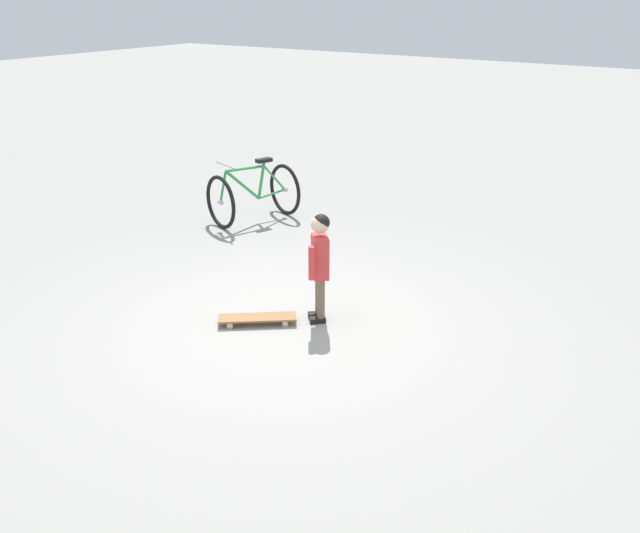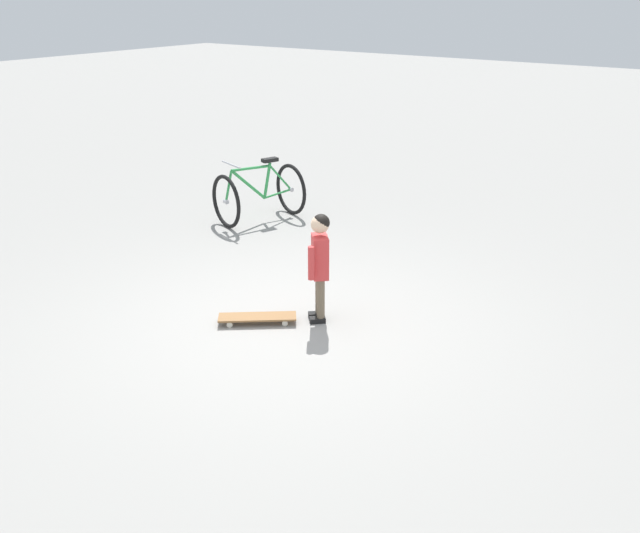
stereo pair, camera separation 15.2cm
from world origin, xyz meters
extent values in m
plane|color=gray|center=(0.00, 0.00, 0.00)|extent=(50.00, 50.00, 0.00)
cylinder|color=brown|center=(-0.26, 0.25, 0.24)|extent=(0.08, 0.08, 0.42)
cube|color=black|center=(-0.24, 0.22, 0.03)|extent=(0.16, 0.16, 0.05)
cylinder|color=brown|center=(-0.34, 0.17, 0.24)|extent=(0.08, 0.08, 0.42)
cube|color=black|center=(-0.32, 0.15, 0.03)|extent=(0.16, 0.16, 0.05)
cube|color=#D13838|center=(-0.30, 0.21, 0.65)|extent=(0.27, 0.27, 0.40)
cylinder|color=#D13838|center=(-0.12, 0.24, 0.65)|extent=(0.06, 0.06, 0.32)
cylinder|color=#D13838|center=(-0.46, 0.15, 0.65)|extent=(0.06, 0.06, 0.32)
sphere|color=beige|center=(-0.30, 0.21, 0.96)|extent=(0.17, 0.17, 0.17)
sphere|color=black|center=(-0.31, 0.22, 0.98)|extent=(0.16, 0.16, 0.16)
cube|color=olive|center=(0.10, -0.23, 0.07)|extent=(0.61, 0.70, 0.02)
cube|color=#B7B7BC|center=(0.26, -0.44, 0.05)|extent=(0.10, 0.09, 0.02)
cube|color=#B7B7BC|center=(-0.06, -0.03, 0.05)|extent=(0.10, 0.09, 0.02)
cylinder|color=beige|center=(0.32, -0.39, 0.03)|extent=(0.06, 0.06, 0.06)
cylinder|color=beige|center=(0.21, -0.48, 0.03)|extent=(0.06, 0.06, 0.06)
cylinder|color=beige|center=(0.00, 0.01, 0.03)|extent=(0.06, 0.06, 0.06)
cylinder|color=beige|center=(-0.11, -0.08, 0.03)|extent=(0.06, 0.06, 0.06)
torus|color=black|center=(-1.86, -2.41, 0.36)|extent=(0.28, 0.69, 0.71)
torus|color=black|center=(-2.83, -2.08, 0.36)|extent=(0.28, 0.69, 0.71)
cylinder|color=#B7B7BC|center=(-1.86, -2.41, 0.36)|extent=(0.08, 0.08, 0.06)
cylinder|color=#B7B7BC|center=(-2.83, -2.08, 0.36)|extent=(0.08, 0.08, 0.06)
cylinder|color=green|center=(-2.19, -2.30, 0.53)|extent=(0.50, 0.20, 0.48)
cylinder|color=green|center=(-2.24, -2.28, 0.75)|extent=(0.57, 0.22, 0.06)
cylinder|color=green|center=(-2.47, -2.20, 0.54)|extent=(0.14, 0.08, 0.48)
cylinder|color=green|center=(-2.63, -2.15, 0.33)|extent=(0.42, 0.17, 0.08)
cylinder|color=green|center=(-2.67, -2.13, 0.55)|extent=(0.34, 0.14, 0.40)
cylinder|color=green|center=(-1.91, -2.39, 0.56)|extent=(0.13, 0.07, 0.41)
cube|color=black|center=(-2.52, -2.19, 0.82)|extent=(0.24, 0.17, 0.05)
cylinder|color=#B7B7BC|center=(-1.96, -2.38, 0.84)|extent=(0.17, 0.44, 0.02)
camera|label=1|loc=(4.80, 3.64, 3.00)|focal=39.83mm
camera|label=2|loc=(4.71, 3.76, 3.00)|focal=39.83mm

